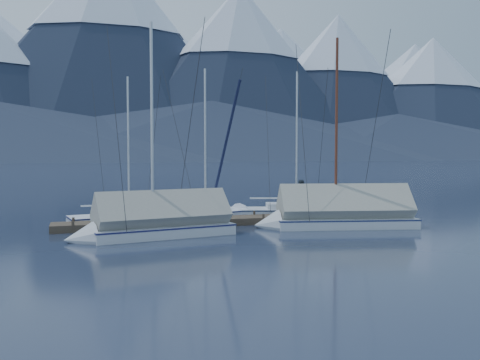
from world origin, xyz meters
name	(u,v)px	position (x,y,z in m)	size (l,w,h in m)	color
ground	(253,229)	(0.00, 0.00, 0.00)	(1000.00, 1000.00, 0.00)	#151D31
mountain_range	(97,79)	(4.12, 370.45, 58.65)	(877.00, 584.00, 150.50)	#475675
dock	(240,221)	(0.00, 2.00, 0.11)	(18.00, 1.50, 0.54)	#382D23
mooring_posts	(230,217)	(-0.50, 2.00, 0.35)	(15.12, 1.52, 0.35)	#382D23
sailboat_open_left	(137,218)	(-4.85, 4.46, 0.14)	(6.42, 2.97, 8.20)	white
sailboat_open_mid	(212,216)	(-0.83, 4.39, 0.16)	(6.90, 4.20, 8.83)	silver
sailboat_open_right	(304,213)	(4.45, 3.98, 0.16)	(7.01, 3.58, 8.92)	silver
sailboat_covered_near	(332,217)	(3.87, -0.47, 0.50)	(8.01, 3.93, 9.99)	silver
sailboat_covered_far	(150,226)	(-4.88, -0.80, 0.48)	(7.31, 3.37, 9.90)	silver
person	(302,197)	(3.61, 2.45, 1.24)	(0.65, 0.43, 1.79)	black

